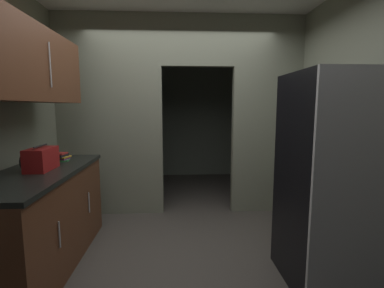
# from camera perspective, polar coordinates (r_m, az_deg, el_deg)

# --- Properties ---
(ground) EXTENTS (20.00, 20.00, 0.00)m
(ground) POSITION_cam_1_polar(r_m,az_deg,el_deg) (2.98, -1.74, -22.75)
(ground) COLOR #47423D
(kitchen_partition) EXTENTS (3.36, 0.12, 2.73)m
(kitchen_partition) POSITION_cam_1_polar(r_m,az_deg,el_deg) (3.90, -3.26, 6.94)
(kitchen_partition) COLOR gray
(kitchen_partition) RESTS_ON ground
(adjoining_room_shell) EXTENTS (3.36, 2.29, 2.73)m
(adjoining_room_shell) POSITION_cam_1_polar(r_m,az_deg,el_deg) (5.50, -2.51, 6.13)
(adjoining_room_shell) COLOR gray
(adjoining_room_shell) RESTS_ON ground
(refrigerator) EXTENTS (0.75, 0.79, 1.78)m
(refrigerator) POSITION_cam_1_polar(r_m,az_deg,el_deg) (2.62, 26.96, -6.79)
(refrigerator) COLOR black
(refrigerator) RESTS_ON ground
(lower_cabinet_run) EXTENTS (0.68, 1.74, 0.92)m
(lower_cabinet_run) POSITION_cam_1_polar(r_m,az_deg,el_deg) (3.05, -28.55, -13.32)
(lower_cabinet_run) COLOR brown
(lower_cabinet_run) RESTS_ON ground
(upper_cabinet_counterside) EXTENTS (0.36, 1.56, 0.64)m
(upper_cabinet_counterside) POSITION_cam_1_polar(r_m,az_deg,el_deg) (2.89, -30.35, 13.79)
(upper_cabinet_counterside) COLOR brown
(boombox) EXTENTS (0.20, 0.35, 0.23)m
(boombox) POSITION_cam_1_polar(r_m,az_deg,el_deg) (2.93, -28.40, -2.70)
(boombox) COLOR maroon
(boombox) RESTS_ON lower_cabinet_run
(book_stack) EXTENTS (0.15, 0.18, 0.09)m
(book_stack) POSITION_cam_1_polar(r_m,az_deg,el_deg) (3.33, -24.96, -2.42)
(book_stack) COLOR #388C47
(book_stack) RESTS_ON lower_cabinet_run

